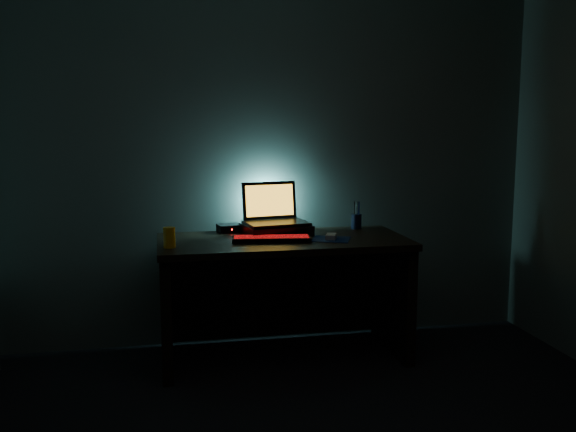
{
  "coord_description": "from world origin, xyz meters",
  "views": [
    {
      "loc": [
        -0.73,
        -2.12,
        1.47
      ],
      "look_at": [
        0.02,
        1.57,
        0.9
      ],
      "focal_mm": 40.0,
      "sensor_mm": 36.0,
      "label": 1
    }
  ],
  "objects_px": {
    "keyboard": "(271,239)",
    "mouse": "(331,237)",
    "laptop": "(273,214)",
    "juice_glass": "(169,237)",
    "pen_cup": "(356,221)",
    "router": "(229,228)"
  },
  "relations": [
    {
      "from": "keyboard",
      "to": "router",
      "type": "height_order",
      "value": "router"
    },
    {
      "from": "mouse",
      "to": "juice_glass",
      "type": "height_order",
      "value": "juice_glass"
    },
    {
      "from": "laptop",
      "to": "keyboard",
      "type": "relative_size",
      "value": 0.87
    },
    {
      "from": "pen_cup",
      "to": "mouse",
      "type": "bearing_deg",
      "value": -127.61
    },
    {
      "from": "pen_cup",
      "to": "router",
      "type": "xyz_separation_m",
      "value": [
        -0.84,
        0.04,
        -0.02
      ]
    },
    {
      "from": "keyboard",
      "to": "mouse",
      "type": "bearing_deg",
      "value": 2.95
    },
    {
      "from": "pen_cup",
      "to": "juice_glass",
      "type": "distance_m",
      "value": 1.29
    },
    {
      "from": "juice_glass",
      "to": "router",
      "type": "height_order",
      "value": "juice_glass"
    },
    {
      "from": "juice_glass",
      "to": "pen_cup",
      "type": "bearing_deg",
      "value": 18.12
    },
    {
      "from": "pen_cup",
      "to": "router",
      "type": "bearing_deg",
      "value": 177.21
    },
    {
      "from": "laptop",
      "to": "router",
      "type": "relative_size",
      "value": 2.54
    },
    {
      "from": "laptop",
      "to": "mouse",
      "type": "bearing_deg",
      "value": -55.56
    },
    {
      "from": "laptop",
      "to": "keyboard",
      "type": "bearing_deg",
      "value": -112.09
    },
    {
      "from": "keyboard",
      "to": "juice_glass",
      "type": "xyz_separation_m",
      "value": [
        -0.6,
        -0.08,
        0.04
      ]
    },
    {
      "from": "mouse",
      "to": "router",
      "type": "relative_size",
      "value": 0.59
    },
    {
      "from": "keyboard",
      "to": "mouse",
      "type": "xyz_separation_m",
      "value": [
        0.36,
        -0.03,
        0.0
      ]
    },
    {
      "from": "mouse",
      "to": "pen_cup",
      "type": "xyz_separation_m",
      "value": [
        0.27,
        0.35,
        0.03
      ]
    },
    {
      "from": "laptop",
      "to": "mouse",
      "type": "xyz_separation_m",
      "value": [
        0.3,
        -0.31,
        -0.1
      ]
    },
    {
      "from": "laptop",
      "to": "mouse",
      "type": "relative_size",
      "value": 4.3
    },
    {
      "from": "keyboard",
      "to": "mouse",
      "type": "relative_size",
      "value": 4.92
    },
    {
      "from": "keyboard",
      "to": "laptop",
      "type": "bearing_deg",
      "value": 84.61
    },
    {
      "from": "laptop",
      "to": "juice_glass",
      "type": "distance_m",
      "value": 0.75
    }
  ]
}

